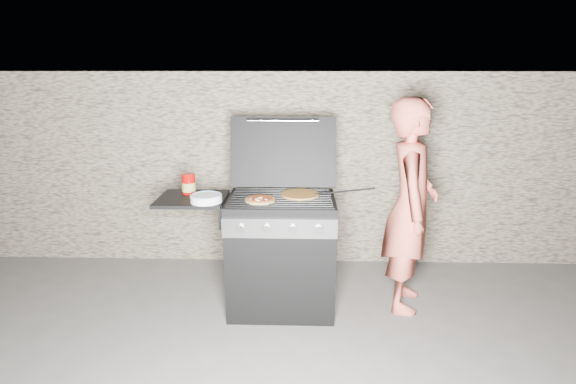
{
  "coord_description": "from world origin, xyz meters",
  "views": [
    {
      "loc": [
        0.15,
        -3.19,
        1.86
      ],
      "look_at": [
        0.05,
        0.0,
        0.95
      ],
      "focal_mm": 28.0,
      "sensor_mm": 36.0,
      "label": 1
    }
  ],
  "objects_px": {
    "gas_grill": "(249,253)",
    "pizza_topped": "(260,199)",
    "person": "(410,206)",
    "sauce_jar": "(189,184)"
  },
  "relations": [
    {
      "from": "pizza_topped",
      "to": "person",
      "type": "relative_size",
      "value": 0.13
    },
    {
      "from": "gas_grill",
      "to": "sauce_jar",
      "type": "xyz_separation_m",
      "value": [
        -0.46,
        0.1,
        0.53
      ]
    },
    {
      "from": "pizza_topped",
      "to": "sauce_jar",
      "type": "bearing_deg",
      "value": 160.38
    },
    {
      "from": "pizza_topped",
      "to": "sauce_jar",
      "type": "xyz_separation_m",
      "value": [
        -0.57,
        0.2,
        0.06
      ]
    },
    {
      "from": "person",
      "to": "sauce_jar",
      "type": "bearing_deg",
      "value": 101.35
    },
    {
      "from": "gas_grill",
      "to": "pizza_topped",
      "type": "distance_m",
      "value": 0.49
    },
    {
      "from": "pizza_topped",
      "to": "sauce_jar",
      "type": "height_order",
      "value": "sauce_jar"
    },
    {
      "from": "gas_grill",
      "to": "person",
      "type": "height_order",
      "value": "person"
    },
    {
      "from": "sauce_jar",
      "to": "person",
      "type": "relative_size",
      "value": 0.1
    },
    {
      "from": "pizza_topped",
      "to": "person",
      "type": "distance_m",
      "value": 1.15
    }
  ]
}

